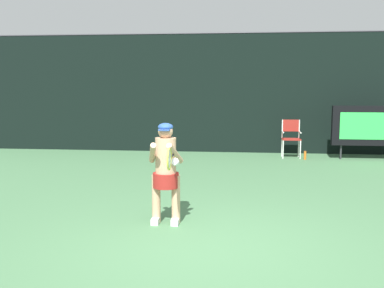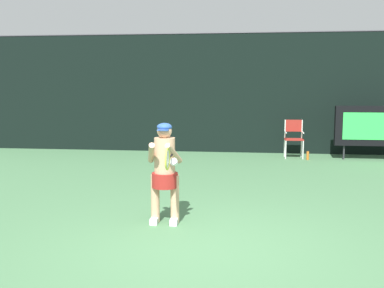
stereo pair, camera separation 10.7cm
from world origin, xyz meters
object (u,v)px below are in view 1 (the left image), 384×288
object	(u,v)px
scoreboard	(373,126)
umpire_chair	(291,136)
tennis_racket	(170,159)
tennis_player	(166,169)
water_bottle	(305,155)

from	to	relation	value
scoreboard	umpire_chair	bearing A→B (deg)	175.92
scoreboard	umpire_chair	size ratio (longest dim) A/B	2.04
tennis_racket	scoreboard	bearing A→B (deg)	36.93
scoreboard	tennis_player	size ratio (longest dim) A/B	1.45
tennis_racket	umpire_chair	bearing A→B (deg)	51.73
water_bottle	tennis_player	xyz separation A→B (m)	(-2.89, -6.24, 0.71)
scoreboard	water_bottle	bearing A→B (deg)	-173.79
tennis_player	tennis_racket	bearing A→B (deg)	-75.00
water_bottle	tennis_racket	size ratio (longest dim) A/B	0.44
scoreboard	tennis_player	world-z (taller)	tennis_player
umpire_chair	tennis_racket	distance (m)	7.55
water_bottle	scoreboard	bearing A→B (deg)	6.21
scoreboard	water_bottle	world-z (taller)	scoreboard
umpire_chair	tennis_player	bearing A→B (deg)	-110.94
tennis_player	tennis_racket	xyz separation A→B (m)	(0.15, -0.55, 0.24)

